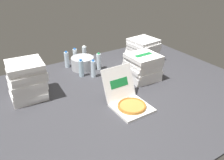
{
  "coord_description": "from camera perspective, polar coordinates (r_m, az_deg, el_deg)",
  "views": [
    {
      "loc": [
        -1.28,
        -1.89,
        1.38
      ],
      "look_at": [
        -0.01,
        0.1,
        0.14
      ],
      "focal_mm": 37.93,
      "sensor_mm": 36.0,
      "label": 1
    }
  ],
  "objects": [
    {
      "name": "pizza_stack_left_far",
      "position": [
        2.95,
        7.39,
        3.16
      ],
      "size": [
        0.4,
        0.39,
        0.33
      ],
      "color": "white",
      "rests_on": "ground_plane"
    },
    {
      "name": "water_bottle_1",
      "position": [
        3.33,
        -10.87,
        4.84
      ],
      "size": [
        0.06,
        0.06,
        0.23
      ],
      "color": "silver",
      "rests_on": "ground_plane"
    },
    {
      "name": "water_bottle_2",
      "position": [
        3.22,
        -3.21,
        4.5
      ],
      "size": [
        0.06,
        0.06,
        0.23
      ],
      "color": "white",
      "rests_on": "ground_plane"
    },
    {
      "name": "pizza_stack_center_far",
      "position": [
        2.66,
        -19.83,
        -0.1
      ],
      "size": [
        0.4,
        0.4,
        0.42
      ],
      "color": "white",
      "rests_on": "ground_plane"
    },
    {
      "name": "ground_plane",
      "position": [
        2.67,
        1.37,
        -3.63
      ],
      "size": [
        3.2,
        2.4,
        0.02
      ],
      "primitive_type": "cube",
      "color": "#38383D"
    },
    {
      "name": "water_bottle_0",
      "position": [
        3.0,
        -4.52,
        2.69
      ],
      "size": [
        0.06,
        0.06,
        0.23
      ],
      "color": "silver",
      "rests_on": "ground_plane"
    },
    {
      "name": "ice_bucket",
      "position": [
        3.26,
        -7.09,
        4.08
      ],
      "size": [
        0.31,
        0.31,
        0.16
      ],
      "primitive_type": "cylinder",
      "color": "#B7BABF",
      "rests_on": "ground_plane"
    },
    {
      "name": "water_bottle_4",
      "position": [
        3.5,
        -6.67,
        6.34
      ],
      "size": [
        0.06,
        0.06,
        0.23
      ],
      "color": "white",
      "rests_on": "ground_plane"
    },
    {
      "name": "water_bottle_3",
      "position": [
        3.03,
        -7.44,
        2.79
      ],
      "size": [
        0.06,
        0.06,
        0.23
      ],
      "color": "silver",
      "rests_on": "ground_plane"
    },
    {
      "name": "open_pizza_box",
      "position": [
        2.44,
        3.83,
        -4.72
      ],
      "size": [
        0.36,
        0.5,
        0.36
      ],
      "color": "white",
      "rests_on": "ground_plane"
    },
    {
      "name": "water_bottle_5",
      "position": [
        3.42,
        -8.86,
        5.64
      ],
      "size": [
        0.06,
        0.06,
        0.23
      ],
      "color": "white",
      "rests_on": "ground_plane"
    },
    {
      "name": "pizza_stack_left_near",
      "position": [
        3.48,
        7.46,
        7.09
      ],
      "size": [
        0.4,
        0.4,
        0.33
      ],
      "color": "white",
      "rests_on": "ground_plane"
    }
  ]
}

